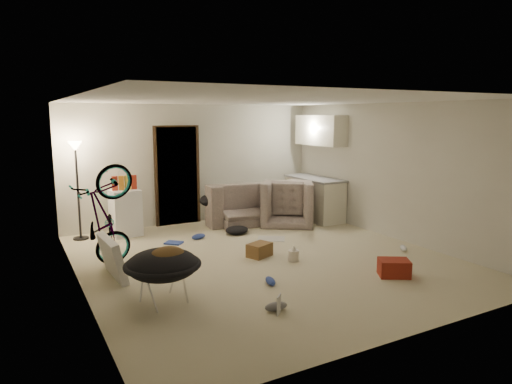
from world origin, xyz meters
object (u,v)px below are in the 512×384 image
juicer (294,255)px  bicycle (105,241)px  sofa (253,206)px  armchair (288,207)px  kitchen_counter (314,199)px  floor_lamp (77,169)px  drink_case_b (394,268)px  saucer_chair (163,272)px  drink_case_a (259,250)px  tv_box (112,258)px  mini_fridge (125,213)px

juicer → bicycle: bearing=157.8°
sofa → armchair: bearing=142.9°
kitchen_counter → armchair: bearing=-175.9°
floor_lamp → armchair: floor_lamp is taller
floor_lamp → sofa: size_ratio=0.81×
drink_case_b → floor_lamp: bearing=161.8°
saucer_chair → juicer: bearing=14.5°
floor_lamp → saucer_chair: (0.47, -3.57, -0.91)m
floor_lamp → drink_case_b: 5.71m
bicycle → sofa: bearing=-72.3°
armchair → drink_case_a: bearing=81.2°
sofa → armchair: (0.58, -0.50, 0.02)m
saucer_chair → juicer: size_ratio=3.74×
floor_lamp → tv_box: size_ratio=2.03×
mini_fridge → armchair: bearing=-13.8°
sofa → armchair: size_ratio=2.10×
kitchen_counter → tv_box: 5.04m
sofa → floor_lamp: bearing=0.6°
tv_box → juicer: 2.73m
floor_lamp → bicycle: bearing=-87.0°
drink_case_a → juicer: juicer is taller
saucer_chair → drink_case_b: bearing=-11.9°
drink_case_b → juicer: juicer is taller
bicycle → juicer: (2.66, -1.09, -0.32)m
armchair → saucer_chair: bearing=72.7°
armchair → floor_lamp: bearing=24.8°
drink_case_a → kitchen_counter: bearing=14.8°
sofa → saucer_chair: (-3.06, -3.37, 0.07)m
drink_case_b → kitchen_counter: bearing=102.9°
juicer → tv_box: bearing=167.4°
mini_fridge → tv_box: (-0.71, -2.29, -0.15)m
kitchen_counter → saucer_chair: bearing=-146.2°
floor_lamp → kitchen_counter: (4.83, -0.65, -0.87)m
floor_lamp → drink_case_b: (3.64, -4.24, -1.19)m
sofa → mini_fridge: bearing=1.7°
mini_fridge → juicer: mini_fridge is taller
kitchen_counter → juicer: (-2.07, -2.33, -0.34)m
kitchen_counter → bicycle: bearing=-165.3°
armchair → drink_case_b: bearing=116.9°
armchair → tv_box: 4.35m
floor_lamp → sofa: bearing=-3.2°
kitchen_counter → drink_case_b: kitchen_counter is taller
bicycle → drink_case_b: size_ratio=3.81×
kitchen_counter → mini_fridge: (-4.02, 0.55, -0.00)m
drink_case_a → mini_fridge: bearing=100.7°
floor_lamp → bicycle: (0.10, -1.89, -0.89)m
mini_fridge → drink_case_b: 5.03m
drink_case_b → mini_fridge: bearing=155.5°
armchair → bicycle: bicycle is taller
armchair → drink_case_b: size_ratio=2.52×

